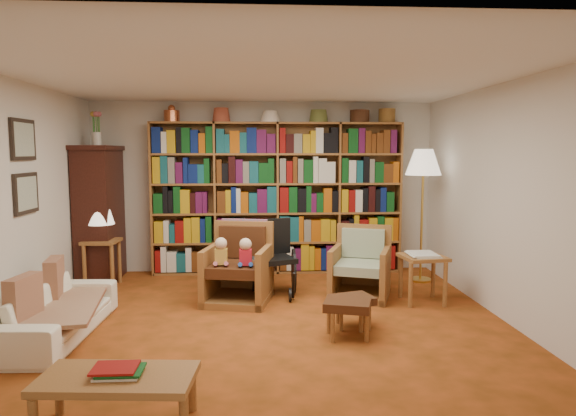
{
  "coord_description": "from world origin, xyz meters",
  "views": [
    {
      "loc": [
        -0.1,
        -5.13,
        1.77
      ],
      "look_at": [
        0.25,
        0.6,
        1.15
      ],
      "focal_mm": 32.0,
      "sensor_mm": 36.0,
      "label": 1
    }
  ],
  "objects": [
    {
      "name": "sofa_throw",
      "position": [
        -2.0,
        -0.2,
        0.3
      ],
      "size": [
        0.88,
        1.38,
        0.04
      ],
      "primitive_type": "cube",
      "rotation": [
        0.0,
        0.0,
        0.15
      ],
      "color": "#C3B98E",
      "rests_on": "sofa"
    },
    {
      "name": "table_lamp",
      "position": [
        -2.15,
        1.68,
        0.95
      ],
      "size": [
        0.35,
        0.35,
        0.48
      ],
      "color": "gold",
      "rests_on": "side_table_lamp"
    },
    {
      "name": "wall_front",
      "position": [
        0.0,
        -2.5,
        1.25
      ],
      "size": [
        5.0,
        0.0,
        5.0
      ],
      "primitive_type": "plane",
      "rotation": [
        -1.57,
        0.0,
        0.0
      ],
      "color": "silver",
      "rests_on": "floor"
    },
    {
      "name": "ceiling",
      "position": [
        0.0,
        0.0,
        2.5
      ],
      "size": [
        5.0,
        5.0,
        0.0
      ],
      "primitive_type": "plane",
      "rotation": [
        3.14,
        0.0,
        0.0
      ],
      "color": "white",
      "rests_on": "wall_back"
    },
    {
      "name": "sofa",
      "position": [
        -2.05,
        -0.2,
        0.25
      ],
      "size": [
        1.73,
        0.73,
        0.5
      ],
      "primitive_type": "imported",
      "rotation": [
        0.0,
        0.0,
        1.53
      ],
      "color": "white",
      "rests_on": "floor"
    },
    {
      "name": "curio_cabinet",
      "position": [
        -2.25,
        2.0,
        0.95
      ],
      "size": [
        0.5,
        0.95,
        2.4
      ],
      "color": "#3B1610",
      "rests_on": "floor"
    },
    {
      "name": "coffee_table",
      "position": [
        -1.0,
        -1.93,
        0.31
      ],
      "size": [
        1.02,
        0.57,
        0.41
      ],
      "color": "#A16032",
      "rests_on": "floor"
    },
    {
      "name": "bookshelf",
      "position": [
        0.2,
        2.33,
        1.17
      ],
      "size": [
        3.6,
        0.3,
        2.42
      ],
      "color": "#A16032",
      "rests_on": "floor"
    },
    {
      "name": "floor_lamp",
      "position": [
        2.15,
        1.69,
        1.56
      ],
      "size": [
        0.48,
        0.48,
        1.81
      ],
      "color": "gold",
      "rests_on": "floor"
    },
    {
      "name": "armchair_sage",
      "position": [
        1.15,
        1.04,
        0.33
      ],
      "size": [
        0.93,
        0.92,
        0.86
      ],
      "color": "#A16032",
      "rests_on": "floor"
    },
    {
      "name": "side_table_papers",
      "position": [
        1.85,
        0.69,
        0.47
      ],
      "size": [
        0.55,
        0.55,
        0.59
      ],
      "color": "#A16032",
      "rests_on": "floor"
    },
    {
      "name": "wheelchair",
      "position": [
        0.11,
        1.18,
        0.42
      ],
      "size": [
        0.59,
        0.75,
        0.93
      ],
      "color": "black",
      "rests_on": "floor"
    },
    {
      "name": "cushion_right",
      "position": [
        -2.18,
        -0.55,
        0.45
      ],
      "size": [
        0.2,
        0.42,
        0.41
      ],
      "primitive_type": "cube",
      "rotation": [
        0.0,
        0.0,
        -0.17
      ],
      "color": "maroon",
      "rests_on": "sofa"
    },
    {
      "name": "footstool_b",
      "position": [
        0.76,
        -0.4,
        0.3
      ],
      "size": [
        0.51,
        0.47,
        0.37
      ],
      "color": "#431F12",
      "rests_on": "floor"
    },
    {
      "name": "floor",
      "position": [
        0.0,
        0.0,
        0.0
      ],
      "size": [
        5.0,
        5.0,
        0.0
      ],
      "primitive_type": "plane",
      "color": "#A9461A",
      "rests_on": "ground"
    },
    {
      "name": "wall_right",
      "position": [
        2.5,
        0.0,
        1.25
      ],
      "size": [
        0.0,
        5.0,
        5.0
      ],
      "primitive_type": "plane",
      "rotation": [
        1.57,
        0.0,
        -1.57
      ],
      "color": "silver",
      "rests_on": "floor"
    },
    {
      "name": "footstool_a",
      "position": [
        0.87,
        -0.11,
        0.26
      ],
      "size": [
        0.46,
        0.42,
        0.32
      ],
      "color": "#431F12",
      "rests_on": "floor"
    },
    {
      "name": "armchair_leather",
      "position": [
        -0.33,
        0.94,
        0.38
      ],
      "size": [
        0.9,
        0.92,
        0.94
      ],
      "color": "#A16032",
      "rests_on": "floor"
    },
    {
      "name": "cushion_left",
      "position": [
        -2.18,
        0.15,
        0.45
      ],
      "size": [
        0.21,
        0.43,
        0.42
      ],
      "primitive_type": "cube",
      "rotation": [
        0.0,
        0.0,
        0.19
      ],
      "color": "maroon",
      "rests_on": "sofa"
    },
    {
      "name": "side_table_lamp",
      "position": [
        -2.15,
        1.68,
        0.46
      ],
      "size": [
        0.46,
        0.46,
        0.62
      ],
      "color": "#A16032",
      "rests_on": "floor"
    },
    {
      "name": "framed_pictures",
      "position": [
        -2.48,
        0.3,
        1.62
      ],
      "size": [
        0.03,
        0.52,
        0.97
      ],
      "color": "black",
      "rests_on": "wall_left"
    },
    {
      "name": "wall_back",
      "position": [
        0.0,
        2.5,
        1.25
      ],
      "size": [
        5.0,
        0.0,
        5.0
      ],
      "primitive_type": "plane",
      "rotation": [
        1.57,
        0.0,
        0.0
      ],
      "color": "silver",
      "rests_on": "floor"
    },
    {
      "name": "wall_left",
      "position": [
        -2.5,
        0.0,
        1.25
      ],
      "size": [
        0.0,
        5.0,
        5.0
      ],
      "primitive_type": "plane",
      "rotation": [
        1.57,
        0.0,
        1.57
      ],
      "color": "silver",
      "rests_on": "floor"
    }
  ]
}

